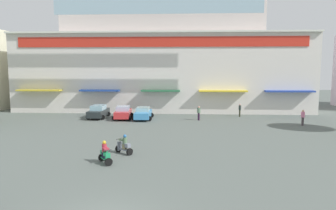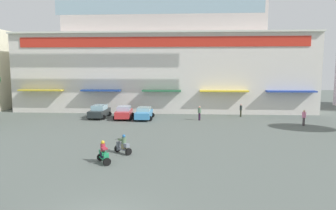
{
  "view_description": "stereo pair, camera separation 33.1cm",
  "coord_description": "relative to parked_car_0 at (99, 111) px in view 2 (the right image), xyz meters",
  "views": [
    {
      "loc": [
        3.27,
        -11.88,
        6.36
      ],
      "look_at": [
        1.71,
        17.43,
        2.76
      ],
      "focal_mm": 33.23,
      "sensor_mm": 36.0,
      "label": 1
    },
    {
      "loc": [
        3.6,
        -11.86,
        6.36
      ],
      "look_at": [
        1.71,
        17.43,
        2.76
      ],
      "focal_mm": 33.23,
      "sensor_mm": 36.0,
      "label": 2
    }
  ],
  "objects": [
    {
      "name": "parked_car_2",
      "position": [
        5.76,
        -0.75,
        -0.04
      ],
      "size": [
        2.39,
        4.35,
        1.5
      ],
      "color": "#3C87C1",
      "rests_on": "ground"
    },
    {
      "name": "colonial_building",
      "position": [
        7.51,
        9.39,
        9.16
      ],
      "size": [
        42.14,
        15.28,
        22.65
      ],
      "color": "silver",
      "rests_on": "ground"
    },
    {
      "name": "parked_car_1",
      "position": [
        3.24,
        -0.57,
        -0.01
      ],
      "size": [
        2.54,
        4.15,
        1.58
      ],
      "color": "red",
      "rests_on": "ground"
    },
    {
      "name": "pedestrian_2",
      "position": [
        17.9,
        1.9,
        0.17
      ],
      "size": [
        0.43,
        0.43,
        1.67
      ],
      "color": "black",
      "rests_on": "ground"
    },
    {
      "name": "scooter_rider_4",
      "position": [
        6.36,
        -15.96,
        -0.19
      ],
      "size": [
        1.44,
        1.32,
        1.46
      ],
      "color": "black",
      "rests_on": "ground"
    },
    {
      "name": "pedestrian_1",
      "position": [
        12.51,
        -1.07,
        0.17
      ],
      "size": [
        0.41,
        0.41,
        1.72
      ],
      "color": "#29152B",
      "rests_on": "ground"
    },
    {
      "name": "ground_plane",
      "position": [
        7.51,
        -13.19,
        -0.8
      ],
      "size": [
        128.0,
        128.0,
        0.0
      ],
      "primitive_type": "plane",
      "color": "#575F5A"
    },
    {
      "name": "parked_car_0",
      "position": [
        0.0,
        0.0,
        0.0
      ],
      "size": [
        2.41,
        4.38,
        1.61
      ],
      "color": "#212829",
      "rests_on": "ground"
    },
    {
      "name": "pedestrian_0",
      "position": [
        23.72,
        -3.85,
        0.18
      ],
      "size": [
        0.53,
        0.53,
        1.73
      ],
      "color": "#463C3F",
      "rests_on": "ground"
    },
    {
      "name": "scooter_rider_0",
      "position": [
        5.55,
        -18.33,
        -0.18
      ],
      "size": [
        1.19,
        1.4,
        1.53
      ],
      "color": "black",
      "rests_on": "ground"
    }
  ]
}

